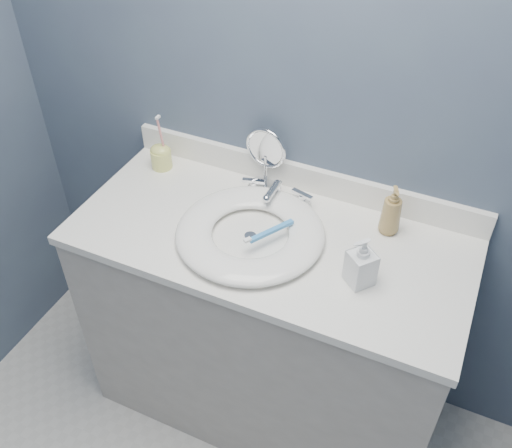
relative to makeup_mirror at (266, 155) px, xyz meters
The scene contains 12 objects.
back_wall 0.24m from the makeup_mirror, 18.59° to the left, with size 2.20×0.02×2.40m, color #414C62.
vanity_cabinet 0.63m from the makeup_mirror, 63.54° to the right, with size 1.20×0.55×0.85m, color #B7B0A7.
countertop 0.29m from the makeup_mirror, 63.54° to the right, with size 1.22×0.57×0.03m, color white.
backsplash 0.14m from the makeup_mirror, 13.17° to the left, with size 1.22×0.02×0.09m, color white.
basin 0.29m from the makeup_mirror, 75.79° to the right, with size 0.45×0.45×0.04m, color white, non-canonical shape.
drain 0.30m from the makeup_mirror, 75.79° to the right, with size 0.04×0.04×0.01m, color silver.
faucet 0.13m from the makeup_mirror, 45.59° to the right, with size 0.25×0.13×0.07m.
makeup_mirror is the anchor object (origin of this frame).
soap_bottle_amber 0.44m from the makeup_mirror, ahead, with size 0.06×0.06×0.16m, color olive.
soap_bottle_clear 0.52m from the makeup_mirror, 36.09° to the right, with size 0.07×0.07×0.15m, color silver.
toothbrush_holder 0.38m from the makeup_mirror, behind, with size 0.07×0.07×0.21m.
toothbrush_lying 0.30m from the makeup_mirror, 63.91° to the right, with size 0.10×0.16×0.02m.
Camera 1 is at (0.49, -0.20, 2.04)m, focal length 40.00 mm.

